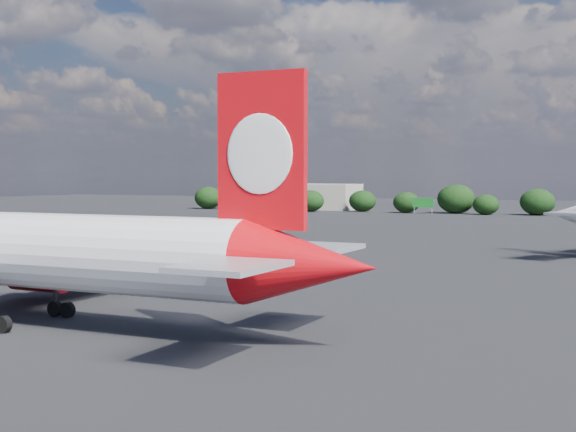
% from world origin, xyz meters
% --- Properties ---
extents(ground, '(500.00, 500.00, 0.00)m').
position_xyz_m(ground, '(0.00, 60.00, 0.00)').
color(ground, black).
rests_on(ground, ground).
extents(qantas_airliner, '(53.57, 50.83, 17.54)m').
position_xyz_m(qantas_airliner, '(-1.99, 3.51, 5.34)').
color(qantas_airliner, white).
rests_on(qantas_airliner, ground).
extents(terminal_building, '(42.00, 16.00, 8.00)m').
position_xyz_m(terminal_building, '(-65.00, 192.00, 4.00)').
color(terminal_building, '#9E9488').
rests_on(terminal_building, ground).
extents(highway_sign, '(6.00, 0.30, 4.50)m').
position_xyz_m(highway_sign, '(-18.00, 176.00, 3.13)').
color(highway_sign, '#166F20').
rests_on(highway_sign, ground).
extents(billboard_yellow, '(5.00, 0.30, 5.50)m').
position_xyz_m(billboard_yellow, '(12.00, 182.00, 3.87)').
color(billboard_yellow, '#F0AE15').
rests_on(billboard_yellow, ground).
extents(horizon_treeline, '(204.45, 15.22, 9.12)m').
position_xyz_m(horizon_treeline, '(4.28, 180.11, 3.73)').
color(horizon_treeline, black).
rests_on(horizon_treeline, ground).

